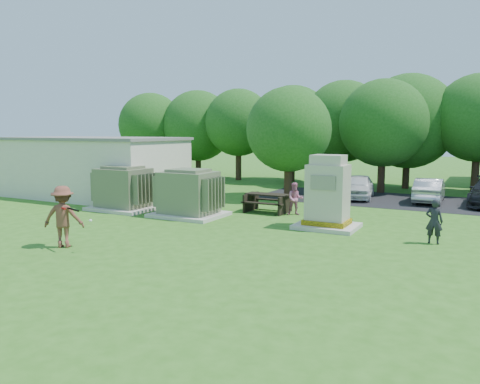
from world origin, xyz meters
The scene contains 15 objects.
ground centered at (0.00, 0.00, 0.00)m, with size 120.00×120.00×0.00m, color #2D6619.
service_building centered at (-11.00, 7.00, 1.60)m, with size 10.00×5.00×3.20m, color beige.
service_building_roof centered at (-11.00, 7.00, 3.27)m, with size 10.20×5.20×0.15m, color slate.
parking_strip centered at (7.00, 13.50, 0.01)m, with size 20.00×6.00×0.01m, color #232326.
transformer_left centered at (-6.50, 4.50, 0.97)m, with size 3.00×2.40×2.07m.
transformer_right centered at (-2.80, 4.50, 0.97)m, with size 3.00×2.40×2.07m.
generator_cabinet centered at (3.31, 4.89, 1.23)m, with size 2.31×1.89×2.82m.
picnic_table centered at (-0.18, 7.04, 0.53)m, with size 2.00×1.50×0.85m.
batter centered at (-3.26, -1.92, 0.99)m, with size 1.28×0.74×1.99m, color brown.
person_by_generator centered at (7.19, 4.15, 0.75)m, with size 0.55×0.36×1.50m, color black.
person_at_picnic centered at (1.20, 6.95, 0.72)m, with size 0.70×0.55×1.45m, color #C4688C.
car_white centered at (2.40, 13.39, 0.66)m, with size 1.56×3.87×1.32m, color silver.
car_silver_a centered at (6.02, 13.70, 0.63)m, with size 1.34×3.83×1.26m, color #A8A9AD.
batting_equipment centered at (-2.60, -2.08, 1.25)m, with size 1.26×0.33×0.37m.
tree_row centered at (1.75, 18.50, 4.15)m, with size 41.30×13.30×7.30m.
Camera 1 is at (8.64, -12.25, 3.74)m, focal length 35.00 mm.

